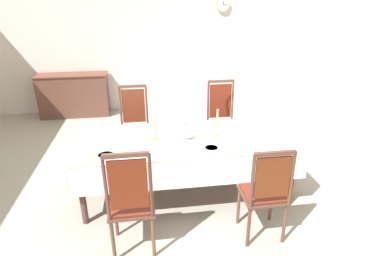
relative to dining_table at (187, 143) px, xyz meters
The scene contains 19 objects.
ground 0.73m from the dining_table, 90.00° to the right, with size 8.20×7.18×0.04m, color #A19A8E.
back_wall 3.66m from the dining_table, 90.00° to the left, with size 8.20×0.08×3.06m, color silver.
dining_table is the anchor object (origin of this frame).
tablecloth 0.01m from the dining_table, 90.00° to the right, with size 2.66×1.11×0.36m.
chair_south_a 1.16m from the dining_table, 124.72° to the right, with size 0.44×0.42×1.16m.
chair_north_a 1.16m from the dining_table, 124.67° to the left, with size 0.44×0.42×1.19m.
chair_south_b 1.17m from the dining_table, 54.49° to the right, with size 0.44×0.42×1.08m.
chair_north_b 1.17m from the dining_table, 54.74° to the left, with size 0.44×0.42×1.22m.
soup_tureen 0.17m from the dining_table, behind, with size 0.24×0.24×0.20m.
candlestick_west 0.44m from the dining_table, behind, with size 0.07×0.07×0.38m.
candlestick_east 0.44m from the dining_table, ahead, with size 0.07×0.07×0.35m.
bowl_near_left 1.01m from the dining_table, 157.55° to the right, with size 0.20×0.20×0.04m.
bowl_near_right 0.40m from the dining_table, 98.15° to the left, with size 0.18×0.18×0.04m.
bowl_far_left 0.54m from the dining_table, 133.42° to the right, with size 0.17×0.17×0.04m.
bowl_far_right 0.45m from the dining_table, 58.24° to the right, with size 0.18×0.18×0.04m.
spoon_primary 1.11m from the dining_table, 161.22° to the right, with size 0.06×0.17×0.01m.
spoon_secondary 0.45m from the dining_table, 112.78° to the left, with size 0.03×0.18×0.01m.
sideboard 3.82m from the dining_table, 121.36° to the left, with size 1.44×0.48×0.90m.
mounted_clock 4.02m from the dining_table, 70.21° to the left, with size 0.29×0.06×0.29m.
Camera 1 is at (-0.45, -3.43, 2.37)m, focal length 29.46 mm.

